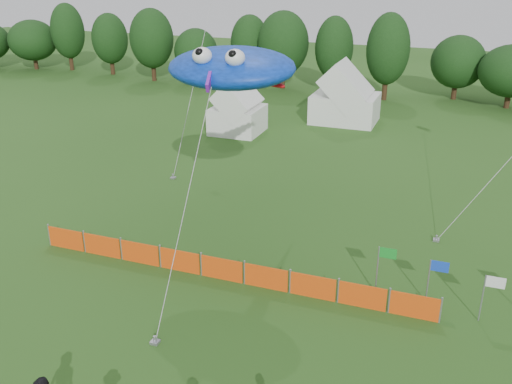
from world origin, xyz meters
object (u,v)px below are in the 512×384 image
(tent_left, at_px, (238,111))
(stingray_kite, at_px, (235,66))
(barrier_fence, at_px, (222,269))
(tent_right, at_px, (345,99))

(tent_left, distance_m, stingray_kite, 20.17)
(barrier_fence, bearing_deg, tent_left, 110.40)
(tent_left, xyz_separation_m, stingray_kite, (7.16, -17.58, 6.83))
(barrier_fence, bearing_deg, stingray_kite, 99.78)
(barrier_fence, relative_size, stingray_kite, 1.17)
(tent_right, xyz_separation_m, stingray_kite, (-0.01, -23.57, 6.61))
(tent_right, xyz_separation_m, barrier_fence, (0.53, -26.68, -1.40))
(tent_right, height_order, stingray_kite, stingray_kite)
(tent_right, height_order, barrier_fence, tent_right)
(tent_left, xyz_separation_m, tent_right, (7.17, 5.99, 0.22))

